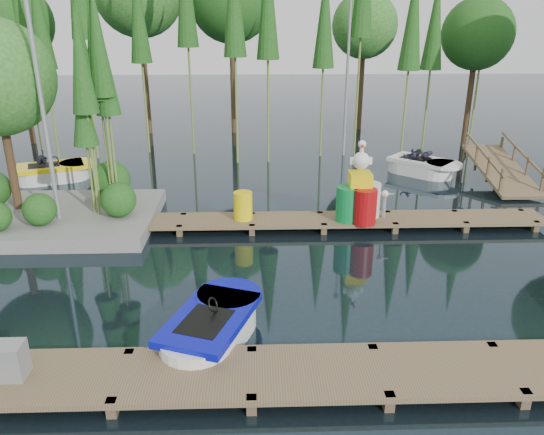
{
  "coord_description": "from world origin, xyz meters",
  "views": [
    {
      "loc": [
        0.1,
        -11.76,
        5.8
      ],
      "look_at": [
        0.5,
        0.5,
        1.1
      ],
      "focal_mm": 35.0,
      "sensor_mm": 36.0,
      "label": 1
    }
  ],
  "objects_px": {
    "utility_cabinet": "(9,361)",
    "boat_blue": "(212,329)",
    "boat_yellow_far": "(53,172)",
    "drum_cluster": "(360,197)",
    "yellow_barrel": "(243,206)",
    "island": "(26,115)"
  },
  "relations": [
    {
      "from": "utility_cabinet",
      "to": "boat_blue",
      "type": "bearing_deg",
      "value": 23.06
    },
    {
      "from": "boat_yellow_far",
      "to": "drum_cluster",
      "type": "distance_m",
      "value": 11.73
    },
    {
      "from": "boat_blue",
      "to": "utility_cabinet",
      "type": "height_order",
      "value": "utility_cabinet"
    },
    {
      "from": "drum_cluster",
      "to": "utility_cabinet",
      "type": "bearing_deg",
      "value": -135.49
    },
    {
      "from": "boat_blue",
      "to": "yellow_barrel",
      "type": "relative_size",
      "value": 3.85
    },
    {
      "from": "boat_yellow_far",
      "to": "drum_cluster",
      "type": "xyz_separation_m",
      "value": [
        10.51,
        -5.17,
        0.66
      ]
    },
    {
      "from": "island",
      "to": "boat_blue",
      "type": "distance_m",
      "value": 8.99
    },
    {
      "from": "boat_blue",
      "to": "boat_yellow_far",
      "type": "relative_size",
      "value": 0.96
    },
    {
      "from": "boat_blue",
      "to": "utility_cabinet",
      "type": "bearing_deg",
      "value": -136.74
    },
    {
      "from": "island",
      "to": "drum_cluster",
      "type": "height_order",
      "value": "island"
    },
    {
      "from": "boat_blue",
      "to": "yellow_barrel",
      "type": "height_order",
      "value": "yellow_barrel"
    },
    {
      "from": "island",
      "to": "yellow_barrel",
      "type": "distance_m",
      "value": 6.57
    },
    {
      "from": "boat_yellow_far",
      "to": "yellow_barrel",
      "type": "relative_size",
      "value": 4.01
    },
    {
      "from": "boat_blue",
      "to": "drum_cluster",
      "type": "xyz_separation_m",
      "value": [
        3.82,
        5.5,
        0.7
      ]
    },
    {
      "from": "island",
      "to": "utility_cabinet",
      "type": "height_order",
      "value": "island"
    },
    {
      "from": "boat_yellow_far",
      "to": "utility_cabinet",
      "type": "xyz_separation_m",
      "value": [
        3.55,
        -12.01,
        0.29
      ]
    },
    {
      "from": "boat_blue",
      "to": "drum_cluster",
      "type": "height_order",
      "value": "drum_cluster"
    },
    {
      "from": "island",
      "to": "boat_blue",
      "type": "bearing_deg",
      "value": -49.34
    },
    {
      "from": "island",
      "to": "boat_blue",
      "type": "relative_size",
      "value": 2.17
    },
    {
      "from": "island",
      "to": "drum_cluster",
      "type": "bearing_deg",
      "value": -5.81
    },
    {
      "from": "island",
      "to": "drum_cluster",
      "type": "xyz_separation_m",
      "value": [
        9.36,
        -0.95,
        -2.21
      ]
    },
    {
      "from": "boat_blue",
      "to": "boat_yellow_far",
      "type": "distance_m",
      "value": 12.6
    }
  ]
}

